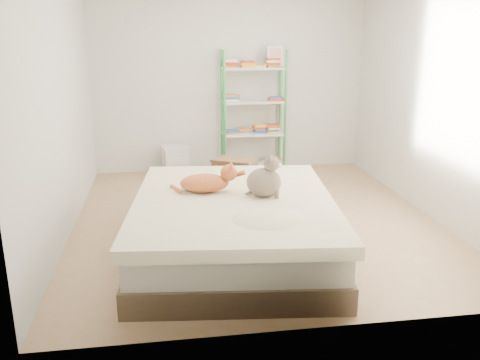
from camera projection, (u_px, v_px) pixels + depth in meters
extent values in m
cube|color=tan|center=(255.00, 219.00, 5.47)|extent=(3.80, 4.20, 0.01)
cube|color=beige|center=(230.00, 78.00, 7.08)|extent=(3.80, 0.01, 2.60)
cube|color=beige|center=(318.00, 143.00, 3.11)|extent=(3.80, 0.01, 2.60)
cube|color=beige|center=(60.00, 102.00, 4.82)|extent=(0.01, 4.20, 2.60)
cube|color=beige|center=(433.00, 95.00, 5.37)|extent=(0.01, 4.20, 2.60)
cube|color=brown|center=(234.00, 245.00, 4.57)|extent=(1.91, 2.28, 0.21)
cube|color=silver|center=(234.00, 222.00, 4.50)|extent=(1.85, 2.21, 0.23)
cube|color=#F1EAB5|center=(234.00, 204.00, 4.45)|extent=(1.95, 2.33, 0.11)
cylinder|color=green|center=(225.00, 115.00, 6.84)|extent=(0.04, 0.04, 1.70)
cylinder|color=green|center=(222.00, 111.00, 7.14)|extent=(0.04, 0.04, 1.70)
cylinder|color=green|center=(285.00, 113.00, 6.96)|extent=(0.04, 0.04, 1.70)
cylinder|color=green|center=(280.00, 110.00, 7.26)|extent=(0.04, 0.04, 1.70)
cube|color=silver|center=(253.00, 164.00, 7.26)|extent=(0.86, 0.34, 0.02)
cube|color=silver|center=(253.00, 134.00, 7.13)|extent=(0.86, 0.34, 0.02)
cube|color=silver|center=(253.00, 102.00, 7.00)|extent=(0.86, 0.34, 0.02)
cube|color=silver|center=(253.00, 68.00, 6.87)|extent=(0.86, 0.34, 0.02)
cube|color=red|center=(232.00, 161.00, 7.20)|extent=(0.20, 0.16, 0.09)
cube|color=red|center=(273.00, 160.00, 7.29)|extent=(0.20, 0.16, 0.09)
cube|color=red|center=(232.00, 130.00, 7.07)|extent=(0.20, 0.16, 0.09)
cube|color=red|center=(246.00, 130.00, 7.10)|extent=(0.20, 0.16, 0.09)
cube|color=red|center=(260.00, 129.00, 7.13)|extent=(0.20, 0.16, 0.09)
cube|color=red|center=(274.00, 129.00, 7.16)|extent=(0.20, 0.16, 0.09)
cube|color=red|center=(232.00, 98.00, 6.94)|extent=(0.20, 0.16, 0.09)
cube|color=red|center=(275.00, 97.00, 7.03)|extent=(0.20, 0.16, 0.09)
cube|color=red|center=(232.00, 64.00, 6.82)|extent=(0.20, 0.16, 0.09)
cube|color=red|center=(246.00, 64.00, 6.84)|extent=(0.20, 0.16, 0.09)
cube|color=red|center=(261.00, 64.00, 6.87)|extent=(0.20, 0.16, 0.09)
cube|color=red|center=(275.00, 64.00, 6.90)|extent=(0.20, 0.16, 0.09)
cube|color=white|center=(275.00, 56.00, 6.92)|extent=(0.22, 0.10, 0.27)
cube|color=#ED4232|center=(276.00, 56.00, 6.91)|extent=(0.17, 0.07, 0.21)
cube|color=#9E7145|center=(235.00, 173.00, 6.56)|extent=(0.63, 0.58, 0.35)
cube|color=#472775|center=(244.00, 177.00, 6.40)|extent=(0.27, 0.14, 0.08)
cube|color=#9E7145|center=(237.00, 164.00, 6.34)|extent=(0.52, 0.36, 0.11)
cube|color=silver|center=(176.00, 162.00, 7.05)|extent=(0.37, 0.34, 0.38)
cube|color=silver|center=(175.00, 147.00, 6.99)|extent=(0.41, 0.37, 0.03)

